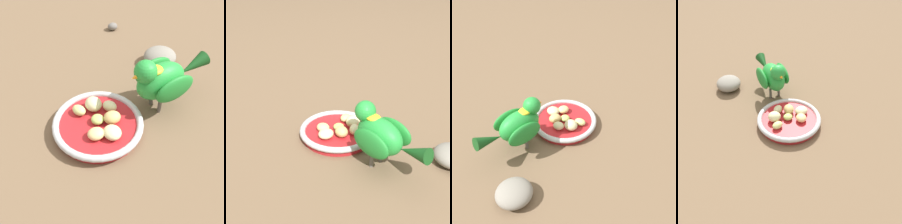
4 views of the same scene
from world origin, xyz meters
TOP-DOWN VIEW (x-y plane):
  - ground_plane at (0.00, 0.00)m, footprint 4.00×4.00m
  - feeding_bowl at (-0.03, -0.03)m, footprint 0.19×0.19m
  - apple_piece_0 at (0.02, -0.04)m, footprint 0.03×0.04m
  - apple_piece_1 at (-0.02, -0.03)m, footprint 0.04×0.04m
  - apple_piece_2 at (-0.01, 0.02)m, footprint 0.03×0.04m
  - apple_piece_3 at (0.01, -0.01)m, footprint 0.05×0.05m
  - apple_piece_4 at (-0.05, -0.07)m, footprint 0.05×0.05m
  - apple_piece_5 at (-0.06, -0.04)m, footprint 0.04×0.05m
  - apple_piece_6 at (-0.01, -0.06)m, footprint 0.04×0.05m
  - parrot at (0.08, -0.14)m, footprint 0.17×0.16m
  - rock_large at (0.24, -0.12)m, footprint 0.12×0.12m
  - pebble_0 at (0.37, 0.05)m, footprint 0.04×0.04m

SIDE VIEW (x-z plane):
  - ground_plane at x=0.00m, z-range 0.00..0.00m
  - pebble_0 at x=0.37m, z-range 0.00..0.02m
  - feeding_bowl at x=-0.03m, z-range 0.00..0.03m
  - rock_large at x=0.24m, z-range 0.00..0.04m
  - apple_piece_1 at x=-0.02m, z-range 0.02..0.04m
  - apple_piece_2 at x=-0.01m, z-range 0.02..0.04m
  - apple_piece_5 at x=-0.06m, z-range 0.02..0.04m
  - apple_piece_4 at x=-0.05m, z-range 0.02..0.04m
  - apple_piece_0 at x=0.02m, z-range 0.02..0.04m
  - apple_piece_6 at x=-0.01m, z-range 0.02..0.04m
  - apple_piece_3 at x=0.01m, z-range 0.02..0.05m
  - parrot at x=0.08m, z-range 0.01..0.15m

